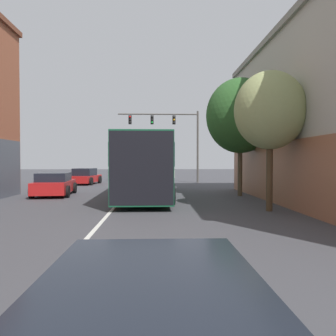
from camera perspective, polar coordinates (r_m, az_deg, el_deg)
The scene contains 7 objects.
lane_center_line at distance 16.25m, azimuth -8.55°, elevation -5.92°, with size 0.14×48.11×0.01m.
bus at distance 18.68m, azimuth -4.06°, elevation 0.67°, with size 3.03×11.86×3.27m.
parked_car_left_near at distance 20.22m, azimuth -19.18°, elevation -2.73°, with size 2.38×4.22×1.34m.
parked_car_left_mid at distance 29.16m, azimuth -14.20°, elevation -1.48°, with size 2.35×4.08×1.38m.
traffic_signal_gantry at distance 30.23m, azimuth 0.64°, elevation 6.69°, with size 7.40×0.36×6.60m.
street_tree_near at distance 13.95m, azimuth 17.32°, elevation 9.50°, with size 2.87×2.58×5.64m.
street_tree_far at distance 19.50m, azimuth 12.47°, elevation 8.86°, with size 3.92×3.53×6.79m.
Camera 1 is at (1.81, 2.03, 2.04)m, focal length 35.00 mm.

